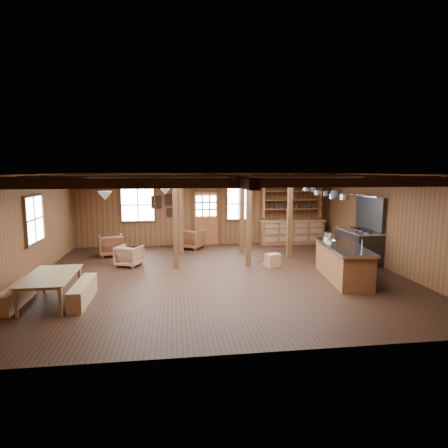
{
  "coord_description": "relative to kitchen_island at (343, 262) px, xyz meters",
  "views": [
    {
      "loc": [
        -1.23,
        -10.01,
        2.89
      ],
      "look_at": [
        0.19,
        0.61,
        1.36
      ],
      "focal_mm": 30.0,
      "sensor_mm": 36.0,
      "label": 1
    }
  ],
  "objects": [
    {
      "name": "window_back_left",
      "position": [
        -5.8,
        5.26,
        1.12
      ],
      "size": [
        1.32,
        0.06,
        1.32
      ],
      "color": "white",
      "rests_on": "wall_back"
    },
    {
      "name": "dining_table",
      "position": [
        -7.1,
        -0.88,
        -0.16
      ],
      "size": [
        1.04,
        1.83,
        0.64
      ],
      "primitive_type": "imported",
      "rotation": [
        0.0,
        0.0,
        1.59
      ],
      "color": "olive",
      "rests_on": "floor"
    },
    {
      "name": "window_back_right",
      "position": [
        -1.9,
        5.26,
        1.12
      ],
      "size": [
        1.02,
        0.06,
        1.32
      ],
      "color": "white",
      "rests_on": "wall_back"
    },
    {
      "name": "pendant_lamps",
      "position": [
        -5.45,
        1.8,
        1.77
      ],
      "size": [
        1.86,
        2.36,
        0.66
      ],
      "color": "#2C2C2E",
      "rests_on": "ceiling"
    },
    {
      "name": "ceiling_joists",
      "position": [
        -3.2,
        0.98,
        2.2
      ],
      "size": [
        9.8,
        8.82,
        0.18
      ],
      "color": "black",
      "rests_on": "ceiling"
    },
    {
      "name": "room",
      "position": [
        -3.2,
        0.8,
        0.92
      ],
      "size": [
        10.04,
        9.04,
        2.84
      ],
      "color": "black",
      "rests_on": "ground"
    },
    {
      "name": "armchair_a",
      "position": [
        -6.61,
        3.75,
        -0.12
      ],
      "size": [
        0.94,
        0.95,
        0.73
      ],
      "primitive_type": "imported",
      "rotation": [
        0.0,
        0.0,
        3.38
      ],
      "color": "#5A2C1B",
      "rests_on": "floor"
    },
    {
      "name": "bowl",
      "position": [
        -0.16,
        0.41,
        0.49
      ],
      "size": [
        0.27,
        0.27,
        0.06
      ],
      "primitive_type": "imported",
      "rotation": [
        0.0,
        0.0,
        0.2
      ],
      "color": "silver",
      "rests_on": "kitchen_island"
    },
    {
      "name": "armchair_b",
      "position": [
        -3.8,
        4.6,
        -0.11
      ],
      "size": [
        1.07,
        1.08,
        0.73
      ],
      "primitive_type": "imported",
      "rotation": [
        0.0,
        0.0,
        2.63
      ],
      "color": "brown",
      "rests_on": "floor"
    },
    {
      "name": "commercial_range",
      "position": [
        1.44,
        1.83,
        0.2
      ],
      "size": [
        0.89,
        1.74,
        2.14
      ],
      "color": "#2C2C2E",
      "rests_on": "floor"
    },
    {
      "name": "step_stool",
      "position": [
        -1.5,
        1.55,
        -0.28
      ],
      "size": [
        0.54,
        0.46,
        0.4
      ],
      "primitive_type": "cube",
      "rotation": [
        0.0,
        0.0,
        0.37
      ],
      "color": "#9C7346",
      "rests_on": "floor"
    },
    {
      "name": "bench_aisle",
      "position": [
        -6.47,
        -0.88,
        -0.26
      ],
      "size": [
        0.3,
        1.61,
        0.44
      ],
      "primitive_type": "cube",
      "color": "#9C7346",
      "rests_on": "floor"
    },
    {
      "name": "notice_boards",
      "position": [
        -4.7,
        5.26,
        1.16
      ],
      "size": [
        1.08,
        0.03,
        0.9
      ],
      "color": "beige",
      "rests_on": "wall_back"
    },
    {
      "name": "back_counter",
      "position": [
        0.2,
        5.01,
        0.12
      ],
      "size": [
        2.55,
        0.6,
        2.45
      ],
      "color": "brown",
      "rests_on": "floor"
    },
    {
      "name": "back_door",
      "position": [
        -3.2,
        5.25,
        0.4
      ],
      "size": [
        1.02,
        0.08,
        2.15
      ],
      "color": "brown",
      "rests_on": "floor"
    },
    {
      "name": "pot_rack",
      "position": [
        -0.13,
        1.1,
        1.81
      ],
      "size": [
        0.36,
        3.0,
        0.45
      ],
      "color": "#2C2C2E",
      "rests_on": "ceiling"
    },
    {
      "name": "timber_posts",
      "position": [
        -2.68,
        2.88,
        0.92
      ],
      "size": [
        3.95,
        2.35,
        2.8
      ],
      "color": "#462814",
      "rests_on": "floor"
    },
    {
      "name": "bench_wall",
      "position": [
        -7.85,
        -0.88,
        -0.27
      ],
      "size": [
        0.29,
        1.54,
        0.42
      ],
      "primitive_type": "cube",
      "color": "#9C7346",
      "rests_on": "floor"
    },
    {
      "name": "kitchen_island",
      "position": [
        0.0,
        0.0,
        0.0
      ],
      "size": [
        1.16,
        2.58,
        1.2
      ],
      "rotation": [
        0.0,
        0.0,
        -0.11
      ],
      "color": "brown",
      "rests_on": "floor"
    },
    {
      "name": "window_left",
      "position": [
        -8.16,
        1.3,
        1.12
      ],
      "size": [
        0.14,
        1.24,
        1.32
      ],
      "color": "white",
      "rests_on": "wall_back"
    },
    {
      "name": "counter_pot",
      "position": [
        0.01,
        0.96,
        0.56
      ],
      "size": [
        0.32,
        0.32,
        0.19
      ],
      "primitive_type": "cylinder",
      "color": "silver",
      "rests_on": "kitchen_island"
    },
    {
      "name": "armchair_c",
      "position": [
        -5.82,
        2.24,
        -0.16
      ],
      "size": [
        0.91,
        0.92,
        0.64
      ],
      "primitive_type": "imported",
      "rotation": [
        0.0,
        0.0,
        2.72
      ],
      "color": "brown",
      "rests_on": "floor"
    }
  ]
}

